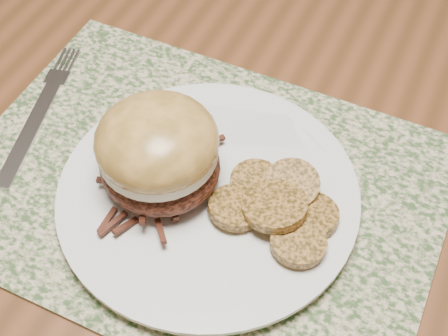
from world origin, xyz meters
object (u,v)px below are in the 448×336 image
at_px(dinner_plate, 208,195).
at_px(dining_table, 378,150).
at_px(pork_sandwich, 158,151).
at_px(fork, 40,112).

bearing_deg(dinner_plate, dining_table, 58.93).
bearing_deg(dinner_plate, pork_sandwich, -170.45).
xyz_separation_m(dining_table, fork, (-0.33, -0.17, 0.09)).
bearing_deg(pork_sandwich, fork, -167.58).
bearing_deg(pork_sandwich, dinner_plate, 33.43).
bearing_deg(pork_sandwich, dining_table, 75.46).
relative_size(dining_table, fork, 7.62).
bearing_deg(fork, dining_table, 13.78).
distance_m(dining_table, fork, 0.38).
bearing_deg(fork, dinner_plate, -21.35).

